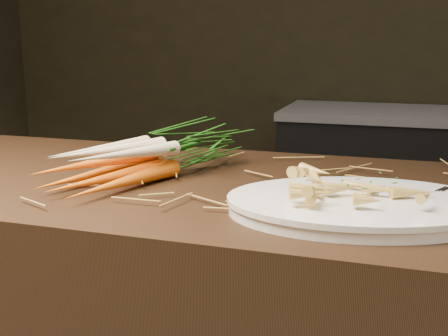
% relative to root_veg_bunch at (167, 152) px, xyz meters
% --- Properties ---
extents(straw_bedding, '(1.40, 0.60, 0.02)m').
position_rel_root_veg_bunch_xyz_m(straw_bedding, '(0.51, -0.04, -0.04)').
color(straw_bedding, olive).
rests_on(straw_bedding, main_counter).
extents(root_veg_bunch, '(0.34, 0.55, 0.10)m').
position_rel_root_veg_bunch_xyz_m(root_veg_bunch, '(0.00, 0.00, 0.00)').
color(root_veg_bunch, '#F05B1A').
rests_on(root_veg_bunch, main_counter).
extents(serving_platter, '(0.50, 0.40, 0.02)m').
position_rel_root_veg_bunch_xyz_m(serving_platter, '(0.43, -0.18, -0.04)').
color(serving_platter, white).
rests_on(serving_platter, main_counter).
extents(roasted_veg_heap, '(0.25, 0.21, 0.05)m').
position_rel_root_veg_bunch_xyz_m(roasted_veg_heap, '(0.43, -0.18, 0.00)').
color(roasted_veg_heap, gold).
rests_on(roasted_veg_heap, serving_platter).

